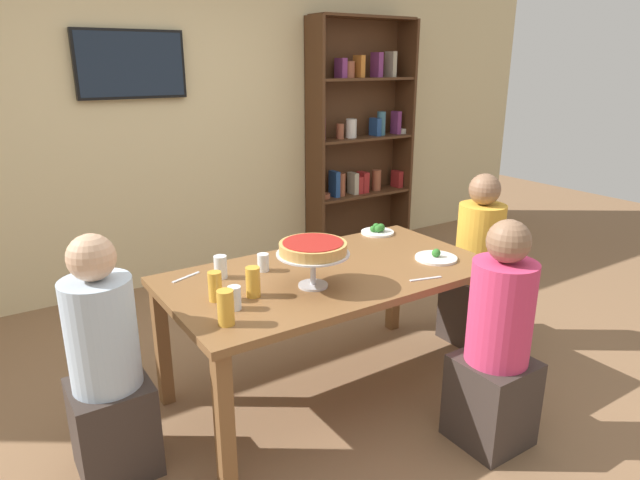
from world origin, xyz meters
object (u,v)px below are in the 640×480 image
(salad_plate_near_diner, at_px, (436,257))
(water_glass_clear_spare, at_px, (235,298))
(deep_dish_pizza_stand, at_px, (313,250))
(cutlery_fork_near, at_px, (426,279))
(bookshelf, at_px, (359,138))
(beer_glass_amber_tall, at_px, (226,308))
(diner_near_right, at_px, (496,352))
(cutlery_knife_near, at_px, (186,277))
(television, at_px, (131,64))
(diner_head_west, at_px, (107,376))
(water_glass_clear_far, at_px, (263,262))
(beer_glass_amber_short, at_px, (215,286))
(diner_head_east, at_px, (477,272))
(dining_table, at_px, (330,285))
(salad_plate_far_diner, at_px, (378,231))
(water_glass_clear_near, at_px, (221,267))
(beer_glass_amber_spare, at_px, (253,282))

(salad_plate_near_diner, bearing_deg, water_glass_clear_spare, 179.18)
(deep_dish_pizza_stand, bearing_deg, cutlery_fork_near, -24.08)
(bookshelf, distance_m, beer_glass_amber_tall, 3.36)
(diner_near_right, xyz_separation_m, deep_dish_pizza_stand, (-0.62, 0.67, 0.44))
(water_glass_clear_spare, distance_m, cutlery_fork_near, 1.01)
(beer_glass_amber_tall, height_order, cutlery_knife_near, beer_glass_amber_tall)
(television, relative_size, salad_plate_near_diner, 3.41)
(diner_head_west, distance_m, water_glass_clear_far, 0.96)
(beer_glass_amber_short, bearing_deg, diner_head_east, 0.07)
(dining_table, distance_m, bookshelf, 2.68)
(deep_dish_pizza_stand, bearing_deg, diner_head_west, 172.32)
(bookshelf, height_order, salad_plate_far_diner, bookshelf)
(water_glass_clear_near, bearing_deg, diner_head_west, -160.88)
(salad_plate_near_diner, distance_m, water_glass_clear_spare, 1.25)
(beer_glass_amber_short, height_order, cutlery_fork_near, beer_glass_amber_short)
(bookshelf, height_order, water_glass_clear_spare, bookshelf)
(diner_head_west, xyz_separation_m, beer_glass_amber_short, (0.52, -0.03, 0.32))
(cutlery_knife_near, bearing_deg, salad_plate_near_diner, 136.98)
(dining_table, relative_size, television, 2.16)
(diner_near_right, height_order, salad_plate_far_diner, diner_near_right)
(beer_glass_amber_spare, bearing_deg, bookshelf, 43.49)
(television, bearing_deg, cutlery_fork_near, -73.58)
(diner_near_right, bearing_deg, bookshelf, -24.52)
(deep_dish_pizza_stand, height_order, beer_glass_amber_spare, deep_dish_pizza_stand)
(diner_head_east, height_order, beer_glass_amber_tall, diner_head_east)
(beer_glass_amber_tall, distance_m, beer_glass_amber_short, 0.27)
(bookshelf, relative_size, diner_head_east, 1.92)
(diner_head_west, xyz_separation_m, water_glass_clear_near, (0.66, 0.23, 0.31))
(dining_table, bearing_deg, beer_glass_amber_tall, -159.13)
(water_glass_clear_spare, bearing_deg, diner_near_right, -31.03)
(diner_head_west, relative_size, water_glass_clear_spare, 10.41)
(diner_head_east, height_order, cutlery_fork_near, diner_head_east)
(salad_plate_far_diner, height_order, cutlery_fork_near, salad_plate_far_diner)
(cutlery_fork_near, bearing_deg, diner_near_right, -65.06)
(diner_near_right, bearing_deg, beer_glass_amber_spare, 52.00)
(salad_plate_far_diner, height_order, water_glass_clear_near, water_glass_clear_near)
(salad_plate_near_diner, bearing_deg, diner_head_west, 174.20)
(deep_dish_pizza_stand, relative_size, beer_glass_amber_tall, 2.33)
(water_glass_clear_spare, bearing_deg, television, 83.59)
(cutlery_knife_near, bearing_deg, salad_plate_far_diner, 161.13)
(diner_head_east, height_order, water_glass_clear_far, diner_head_east)
(diner_near_right, distance_m, deep_dish_pizza_stand, 1.01)
(salad_plate_far_diner, bearing_deg, water_glass_clear_near, -172.17)
(bookshelf, xyz_separation_m, water_glass_clear_spare, (-2.34, -2.18, -0.32))
(diner_head_east, xyz_separation_m, water_glass_clear_near, (-1.70, 0.25, 0.31))
(diner_head_east, bearing_deg, deep_dish_pizza_stand, 4.64)
(salad_plate_far_diner, xyz_separation_m, water_glass_clear_far, (-0.95, -0.19, 0.03))
(cutlery_fork_near, bearing_deg, deep_dish_pizza_stand, 170.85)
(dining_table, xyz_separation_m, beer_glass_amber_tall, (-0.73, -0.28, 0.16))
(diner_near_right, distance_m, cutlery_knife_near, 1.60)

